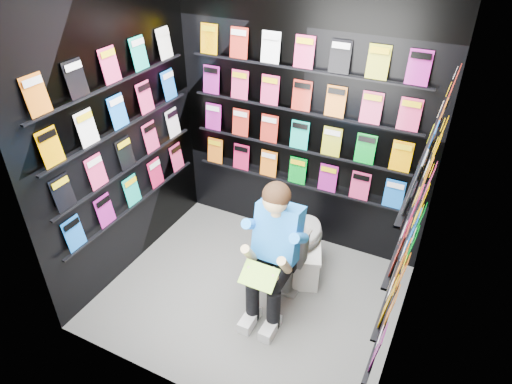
% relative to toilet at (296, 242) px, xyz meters
% --- Properties ---
extents(floor, '(2.40, 2.40, 0.00)m').
position_rel_toilet_xyz_m(floor, '(-0.22, -0.43, -0.37)').
color(floor, '#60605D').
rests_on(floor, ground).
extents(wall_back, '(2.40, 0.04, 2.60)m').
position_rel_toilet_xyz_m(wall_back, '(-0.22, 0.57, 0.93)').
color(wall_back, black).
rests_on(wall_back, floor).
extents(wall_front, '(2.40, 0.04, 2.60)m').
position_rel_toilet_xyz_m(wall_front, '(-0.22, -1.43, 0.93)').
color(wall_front, black).
rests_on(wall_front, floor).
extents(wall_left, '(0.04, 2.00, 2.60)m').
position_rel_toilet_xyz_m(wall_left, '(-1.42, -0.43, 0.93)').
color(wall_left, black).
rests_on(wall_left, floor).
extents(wall_right, '(0.04, 2.00, 2.60)m').
position_rel_toilet_xyz_m(wall_right, '(0.98, -0.43, 0.93)').
color(wall_right, black).
rests_on(wall_right, floor).
extents(comics_back, '(2.10, 0.06, 1.37)m').
position_rel_toilet_xyz_m(comics_back, '(-0.22, 0.54, 0.94)').
color(comics_back, red).
rests_on(comics_back, wall_back).
extents(comics_left, '(0.06, 1.70, 1.37)m').
position_rel_toilet_xyz_m(comics_left, '(-1.39, -0.43, 0.94)').
color(comics_left, red).
rests_on(comics_left, wall_left).
extents(comics_right, '(0.06, 1.70, 1.37)m').
position_rel_toilet_xyz_m(comics_right, '(0.95, -0.43, 0.94)').
color(comics_right, red).
rests_on(comics_right, wall_right).
extents(toilet, '(0.42, 0.75, 0.73)m').
position_rel_toilet_xyz_m(toilet, '(0.00, 0.00, 0.00)').
color(toilet, white).
rests_on(toilet, floor).
extents(longbox, '(0.35, 0.46, 0.30)m').
position_rel_toilet_xyz_m(longbox, '(0.11, 0.01, -0.22)').
color(longbox, white).
rests_on(longbox, floor).
extents(longbox_lid, '(0.38, 0.48, 0.03)m').
position_rel_toilet_xyz_m(longbox_lid, '(0.11, 0.01, -0.05)').
color(longbox_lid, white).
rests_on(longbox_lid, longbox).
extents(reader, '(0.48, 0.70, 1.28)m').
position_rel_toilet_xyz_m(reader, '(0.00, -0.38, 0.37)').
color(reader, blue).
rests_on(reader, toilet).
extents(held_comic, '(0.28, 0.16, 0.12)m').
position_rel_toilet_xyz_m(held_comic, '(0.00, -0.73, 0.21)').
color(held_comic, green).
rests_on(held_comic, reader).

